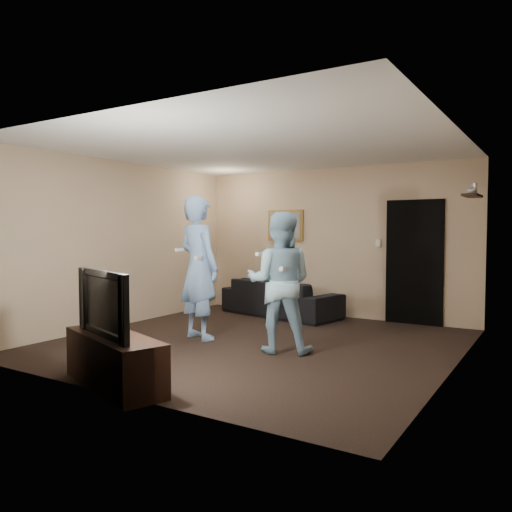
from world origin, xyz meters
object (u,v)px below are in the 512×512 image
Objects in this scene: sofa at (281,298)px; wii_player_right at (280,282)px; television at (113,303)px; wii_player_left at (199,268)px; tv_console at (114,361)px.

sofa is 2.68m from wii_player_right.
wii_player_right is (0.69, 2.06, 0.05)m from television.
sofa is 2.33m from wii_player_left.
television reaches higher than tv_console.
television is (0.00, 0.00, 0.57)m from tv_console.
wii_player_left reaches higher than sofa.
sofa is 1.10× the size of wii_player_left.
sofa is at bearing 116.77° from tv_console.
sofa is 1.25× the size of wii_player_right.
television is 0.63× the size of wii_player_right.
television is 2.17m from wii_player_right.
wii_player_left is (-0.63, 2.12, 0.18)m from television.
tv_console is 2.34m from wii_player_left.
tv_console is at bearing -73.36° from wii_player_left.
tv_console is 0.81× the size of wii_player_right.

